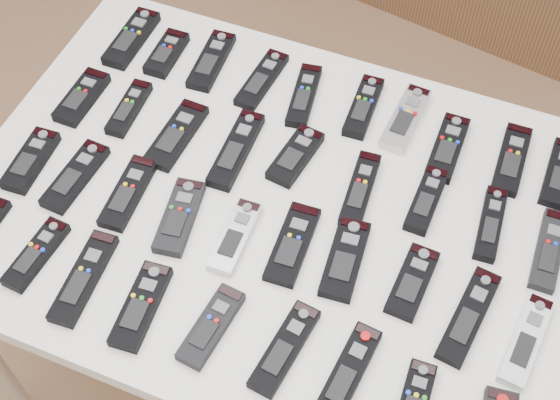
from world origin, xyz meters
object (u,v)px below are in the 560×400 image
at_px(remote_8, 512,159).
at_px(remote_26, 412,282).
at_px(remote_18, 549,250).
at_px(remote_20, 75,176).
at_px(remote_17, 491,224).
at_px(remote_30, 36,254).
at_px(remote_11, 129,108).
at_px(remote_28, 526,340).
at_px(remote_0, 132,38).
at_px(remote_15, 360,189).
at_px(remote_6, 405,119).
at_px(remote_34, 285,348).
at_px(remote_12, 176,135).
at_px(remote_32, 141,306).
at_px(remote_3, 262,80).
at_px(remote_33, 211,326).
at_px(remote_14, 295,156).
at_px(remote_2, 211,61).
at_px(remote_1, 167,53).
at_px(remote_4, 304,96).
at_px(table, 280,222).
at_px(remote_10, 82,97).
at_px(remote_21, 128,193).
at_px(remote_27, 469,316).
at_px(remote_7, 447,148).
at_px(remote_24, 293,244).
at_px(remote_25, 345,259).
at_px(remote_22, 179,217).
at_px(remote_31, 84,278).
at_px(remote_13, 236,150).
at_px(remote_16, 426,200).
at_px(remote_19, 31,160).

height_order(remote_8, remote_26, same).
height_order(remote_18, remote_20, remote_20).
relative_size(remote_17, remote_30, 1.06).
bearing_deg(remote_11, remote_28, -16.73).
bearing_deg(remote_30, remote_0, 104.92).
xyz_separation_m(remote_15, remote_26, (0.16, -0.16, -0.00)).
relative_size(remote_6, remote_28, 0.99).
relative_size(remote_8, remote_34, 0.98).
bearing_deg(remote_12, remote_32, -70.21).
relative_size(remote_17, remote_26, 1.10).
xyz_separation_m(remote_3, remote_33, (0.15, -0.59, 0.00)).
distance_m(remote_3, remote_6, 0.33).
bearing_deg(remote_14, remote_2, 154.30).
relative_size(remote_14, remote_15, 0.85).
xyz_separation_m(remote_1, remote_17, (0.79, -0.18, -0.00)).
relative_size(remote_4, remote_15, 0.98).
distance_m(remote_4, remote_11, 0.38).
relative_size(table, remote_8, 7.06).
relative_size(remote_10, remote_28, 0.84).
height_order(remote_8, remote_21, same).
distance_m(remote_27, remote_32, 0.58).
xyz_separation_m(remote_8, remote_34, (-0.27, -0.56, 0.00)).
height_order(remote_7, remote_10, same).
distance_m(remote_12, remote_26, 0.58).
bearing_deg(remote_24, remote_26, -1.67).
bearing_deg(remote_0, remote_1, -8.20).
xyz_separation_m(remote_20, remote_25, (0.57, 0.02, 0.00)).
xyz_separation_m(remote_30, remote_32, (0.23, -0.02, 0.00)).
height_order(remote_14, remote_18, remote_14).
relative_size(remote_14, remote_18, 0.84).
height_order(remote_26, remote_27, same).
height_order(remote_22, remote_27, remote_22).
xyz_separation_m(remote_10, remote_18, (1.01, -0.00, -0.00)).
bearing_deg(remote_8, remote_25, -125.53).
height_order(remote_0, remote_31, remote_0).
bearing_deg(remote_26, remote_13, 162.41).
distance_m(remote_17, remote_20, 0.82).
height_order(remote_13, remote_27, remote_13).
height_order(remote_20, remote_34, same).
bearing_deg(remote_13, remote_6, 33.60).
bearing_deg(table, remote_22, -147.79).
relative_size(remote_3, remote_22, 1.05).
distance_m(remote_1, remote_20, 0.38).
distance_m(table, remote_26, 0.31).
bearing_deg(remote_3, remote_16, -18.46).
relative_size(remote_14, remote_20, 0.85).
bearing_deg(remote_20, remote_7, 30.96).
distance_m(remote_19, remote_31, 0.31).
bearing_deg(table, remote_26, -13.92).
distance_m(remote_28, remote_34, 0.42).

